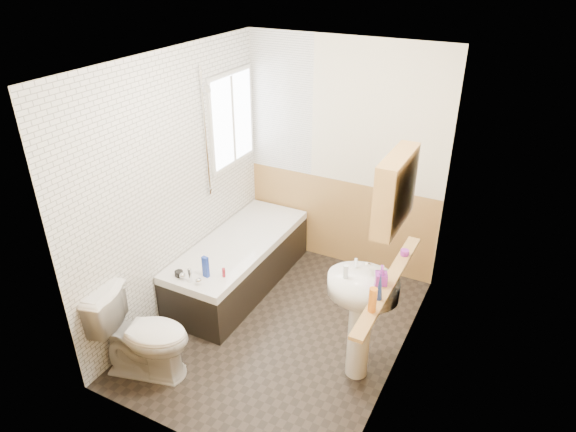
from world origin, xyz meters
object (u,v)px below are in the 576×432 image
Objects in this scene: sink at (361,307)px; medicine_cabinet at (395,190)px; pine_shelf at (389,282)px; toilet at (143,335)px; bathtub at (240,262)px.

sink is 1.89× the size of medicine_cabinet.
toilet is at bearing -156.18° from pine_shelf.
pine_shelf is (0.20, -0.00, 0.31)m from sink.
pine_shelf is (1.77, -0.65, 0.72)m from bathtub.
pine_shelf is 0.76m from medicine_cabinet.
sink is at bearing -78.31° from toilet.
medicine_cabinet reaches higher than sink.
pine_shelf is at bearing 13.89° from medicine_cabinet.
pine_shelf is at bearing -20.23° from bathtub.
medicine_cabinet is (1.74, -0.66, 1.49)m from bathtub.
medicine_cabinet reaches higher than bathtub.
toilet is at bearing -156.03° from medicine_cabinet.
pine_shelf is 2.48× the size of medicine_cabinet.
medicine_cabinet is at bearing -13.83° from sink.
toilet reaches higher than bathtub.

